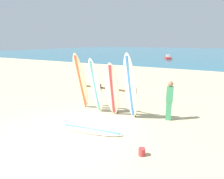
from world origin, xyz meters
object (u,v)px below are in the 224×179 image
(surfboard_leaning_left, at_px, (95,86))
(surfboard_leaning_center, at_px, (130,87))
(small_boat_offshore, at_px, (168,57))
(surfboard_rack, at_px, (109,96))
(sand_bucket, at_px, (142,152))
(surfboard_leaning_far_left, at_px, (81,82))
(beachgoer_standing, at_px, (169,99))
(surfboard_lying_on_sand, at_px, (91,130))
(surfboard_leaning_center_left, at_px, (112,90))

(surfboard_leaning_left, bearing_deg, surfboard_leaning_center, 2.53)
(surfboard_leaning_left, distance_m, small_boat_offshore, 28.31)
(surfboard_rack, distance_m, sand_bucket, 3.50)
(surfboard_leaning_left, xyz_separation_m, sand_bucket, (2.80, -2.01, -1.06))
(surfboard_rack, xyz_separation_m, small_boat_offshore, (-4.04, 27.63, -0.45))
(surfboard_leaning_far_left, relative_size, beachgoer_standing, 1.65)
(beachgoer_standing, bearing_deg, surfboard_rack, -173.12)
(beachgoer_standing, distance_m, small_boat_offshore, 28.10)
(surfboard_lying_on_sand, distance_m, beachgoer_standing, 3.10)
(surfboard_leaning_center, relative_size, surfboard_lying_on_sand, 1.13)
(surfboard_leaning_left, height_order, beachgoer_standing, surfboard_leaning_left)
(surfboard_leaning_center_left, distance_m, surfboard_lying_on_sand, 1.83)
(surfboard_lying_on_sand, distance_m, sand_bucket, 2.07)
(surfboard_leaning_left, height_order, surfboard_leaning_center_left, surfboard_leaning_left)
(surfboard_leaning_center, relative_size, beachgoer_standing, 1.68)
(surfboard_leaning_left, relative_size, surfboard_leaning_center_left, 1.06)
(surfboard_leaning_far_left, relative_size, surfboard_lying_on_sand, 1.11)
(surfboard_rack, bearing_deg, surfboard_leaning_center_left, -45.64)
(surfboard_leaning_center, xyz_separation_m, beachgoer_standing, (1.31, 0.66, -0.44))
(surfboard_leaning_far_left, height_order, beachgoer_standing, surfboard_leaning_far_left)
(surfboard_leaning_left, bearing_deg, surfboard_lying_on_sand, -61.51)
(surfboard_leaning_left, height_order, surfboard_leaning_center, surfboard_leaning_center)
(surfboard_leaning_left, xyz_separation_m, surfboard_lying_on_sand, (0.80, -1.47, -1.13))
(surfboard_lying_on_sand, distance_m, small_boat_offshore, 29.87)
(surfboard_rack, relative_size, beachgoer_standing, 1.67)
(surfboard_rack, relative_size, sand_bucket, 12.59)
(surfboard_rack, distance_m, small_boat_offshore, 27.92)
(surfboard_leaning_left, xyz_separation_m, beachgoer_standing, (2.83, 0.73, -0.32))
(small_boat_offshore, bearing_deg, surfboard_lying_on_sand, -81.39)
(surfboard_leaning_far_left, height_order, small_boat_offshore, surfboard_leaning_far_left)
(beachgoer_standing, bearing_deg, surfboard_lying_on_sand, -132.71)
(surfboard_rack, height_order, surfboard_leaning_center, surfboard_leaning_center)
(small_boat_offshore, bearing_deg, beachgoer_standing, -76.61)
(surfboard_leaning_far_left, xyz_separation_m, sand_bucket, (3.57, -2.05, -1.15))
(sand_bucket, bearing_deg, surfboard_leaning_center, 121.64)
(surfboard_leaning_center_left, distance_m, sand_bucket, 3.03)
(beachgoer_standing, height_order, small_boat_offshore, beachgoer_standing)
(surfboard_leaning_far_left, bearing_deg, surfboard_leaning_center_left, -0.84)
(surfboard_lying_on_sand, bearing_deg, surfboard_leaning_center, 64.91)
(surfboard_rack, bearing_deg, beachgoer_standing, 6.88)
(surfboard_leaning_center, distance_m, sand_bucket, 2.71)
(surfboard_lying_on_sand, bearing_deg, surfboard_leaning_far_left, 136.03)
(surfboard_rack, distance_m, surfboard_leaning_far_left, 1.32)
(surfboard_rack, bearing_deg, sand_bucket, -45.11)
(surfboard_leaning_center, bearing_deg, surfboard_leaning_center_left, -176.07)
(surfboard_leaning_far_left, xyz_separation_m, surfboard_leaning_left, (0.77, -0.04, -0.09))
(surfboard_leaning_far_left, bearing_deg, surfboard_leaning_center, 0.72)
(small_boat_offshore, bearing_deg, surfboard_leaning_left, -82.54)
(surfboard_leaning_center_left, bearing_deg, surfboard_lying_on_sand, -89.07)
(surfboard_rack, relative_size, surfboard_leaning_center_left, 1.16)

